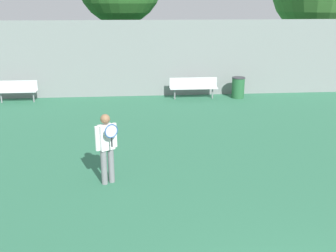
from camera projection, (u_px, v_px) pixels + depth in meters
tennis_player at (107, 145)px, 8.84m from camera, size 0.52×0.50×1.66m
bench_courtside_near at (194, 85)px, 16.79m from camera, size 2.04×0.40×0.88m
bench_courtside_far at (17, 89)px, 16.18m from camera, size 1.62×0.40×0.88m
trash_bin at (238, 88)px, 16.91m from camera, size 0.56×0.56×0.90m
back_fence at (187, 58)px, 17.08m from camera, size 35.84×0.06×3.25m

